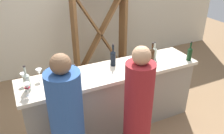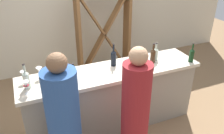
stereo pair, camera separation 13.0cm
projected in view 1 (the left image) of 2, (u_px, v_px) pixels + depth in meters
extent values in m
plane|color=#846647|center=(112.00, 123.00, 3.72)|extent=(12.00, 12.00, 0.00)
cube|color=beige|center=(67.00, 6.00, 4.83)|extent=(8.00, 0.10, 2.80)
cube|color=gray|center=(112.00, 100.00, 3.51)|extent=(2.51, 0.54, 0.92)
cube|color=beige|center=(112.00, 72.00, 3.29)|extent=(2.59, 0.62, 0.05)
cube|color=brown|center=(75.00, 38.00, 4.62)|extent=(0.06, 0.28, 1.78)
cube|color=brown|center=(123.00, 30.00, 5.02)|extent=(0.06, 0.28, 1.78)
cube|color=brown|center=(101.00, 71.00, 5.22)|extent=(1.13, 0.28, 0.06)
cube|color=brown|center=(100.00, 34.00, 4.82)|extent=(1.04, 0.20, 1.68)
cube|color=brown|center=(100.00, 34.00, 4.82)|extent=(1.04, 0.20, 1.68)
cylinder|color=#B7C6B2|center=(27.00, 83.00, 2.79)|extent=(0.08, 0.08, 0.20)
cone|color=#B7C6B2|center=(25.00, 74.00, 2.73)|extent=(0.08, 0.08, 0.04)
cylinder|color=#B7C6B2|center=(25.00, 70.00, 2.70)|extent=(0.03, 0.03, 0.08)
cylinder|color=black|center=(24.00, 66.00, 2.68)|extent=(0.03, 0.03, 0.01)
cylinder|color=#193D1E|center=(75.00, 80.00, 2.87)|extent=(0.08, 0.08, 0.18)
cone|color=#193D1E|center=(75.00, 72.00, 2.82)|extent=(0.08, 0.08, 0.04)
cylinder|color=#193D1E|center=(74.00, 68.00, 2.79)|extent=(0.03, 0.03, 0.08)
cylinder|color=black|center=(74.00, 65.00, 2.77)|extent=(0.03, 0.03, 0.01)
cylinder|color=black|center=(113.00, 59.00, 3.36)|extent=(0.08, 0.08, 0.20)
cone|color=black|center=(113.00, 52.00, 3.30)|extent=(0.08, 0.08, 0.04)
cylinder|color=black|center=(113.00, 48.00, 3.28)|extent=(0.03, 0.03, 0.08)
cylinder|color=black|center=(113.00, 44.00, 3.25)|extent=(0.03, 0.03, 0.01)
cylinder|color=#331E0F|center=(152.00, 56.00, 3.47)|extent=(0.08, 0.08, 0.18)
cone|color=#331E0F|center=(152.00, 49.00, 3.42)|extent=(0.08, 0.08, 0.04)
cylinder|color=#331E0F|center=(153.00, 46.00, 3.39)|extent=(0.03, 0.03, 0.08)
cylinder|color=black|center=(153.00, 43.00, 3.37)|extent=(0.03, 0.03, 0.01)
cylinder|color=#B7C6B2|center=(154.00, 54.00, 3.56)|extent=(0.07, 0.07, 0.16)
cone|color=#B7C6B2|center=(155.00, 48.00, 3.51)|extent=(0.07, 0.07, 0.03)
cylinder|color=#B7C6B2|center=(155.00, 45.00, 3.49)|extent=(0.03, 0.03, 0.07)
cylinder|color=black|center=(155.00, 43.00, 3.47)|extent=(0.03, 0.03, 0.01)
cylinder|color=black|center=(189.00, 55.00, 3.52)|extent=(0.07, 0.07, 0.18)
cone|color=black|center=(190.00, 48.00, 3.47)|extent=(0.07, 0.07, 0.03)
cylinder|color=black|center=(191.00, 45.00, 3.45)|extent=(0.03, 0.03, 0.07)
cylinder|color=black|center=(192.00, 42.00, 3.43)|extent=(0.03, 0.03, 0.01)
cylinder|color=white|center=(29.00, 96.00, 2.72)|extent=(0.06, 0.06, 0.00)
cylinder|color=white|center=(28.00, 93.00, 2.70)|extent=(0.01, 0.01, 0.08)
cone|color=white|center=(27.00, 86.00, 2.66)|extent=(0.08, 0.08, 0.08)
cone|color=maroon|center=(27.00, 89.00, 2.67)|extent=(0.07, 0.07, 0.03)
cylinder|color=white|center=(139.00, 68.00, 3.33)|extent=(0.06, 0.06, 0.00)
cylinder|color=white|center=(139.00, 66.00, 3.32)|extent=(0.01, 0.01, 0.06)
cone|color=white|center=(139.00, 61.00, 3.28)|extent=(0.06, 0.06, 0.09)
cylinder|color=white|center=(25.00, 84.00, 2.95)|extent=(0.06, 0.06, 0.00)
cylinder|color=white|center=(24.00, 81.00, 2.93)|extent=(0.01, 0.01, 0.08)
cone|color=white|center=(23.00, 76.00, 2.90)|extent=(0.07, 0.07, 0.07)
cylinder|color=white|center=(40.00, 79.00, 3.05)|extent=(0.06, 0.06, 0.00)
cylinder|color=white|center=(40.00, 77.00, 3.03)|extent=(0.01, 0.01, 0.08)
cone|color=white|center=(39.00, 71.00, 2.99)|extent=(0.08, 0.08, 0.07)
cylinder|color=#284C8C|center=(68.00, 129.00, 2.60)|extent=(0.38, 0.38, 1.42)
sphere|color=brown|center=(60.00, 64.00, 2.22)|extent=(0.21, 0.21, 0.21)
cylinder|color=maroon|center=(137.00, 117.00, 2.78)|extent=(0.39, 0.39, 1.42)
sphere|color=tan|center=(141.00, 56.00, 2.40)|extent=(0.21, 0.21, 0.21)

